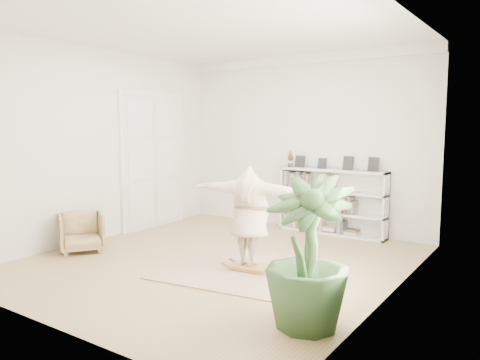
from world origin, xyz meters
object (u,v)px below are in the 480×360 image
(rocker_board, at_px, (250,267))
(person, at_px, (250,214))
(houseplant, at_px, (308,253))
(bookshelf, at_px, (332,202))
(armchair, at_px, (81,232))

(rocker_board, relative_size, person, 0.32)
(rocker_board, distance_m, person, 0.81)
(rocker_board, height_order, houseplant, houseplant)
(bookshelf, relative_size, houseplant, 1.34)
(houseplant, bearing_deg, bookshelf, 110.03)
(armchair, xyz_separation_m, houseplant, (4.60, -0.59, 0.49))
(bookshelf, relative_size, rocker_board, 3.72)
(person, distance_m, houseplant, 2.02)
(bookshelf, relative_size, person, 1.21)
(bookshelf, height_order, rocker_board, bookshelf)
(bookshelf, height_order, armchair, bookshelf)
(person, relative_size, houseplant, 1.11)
(bookshelf, height_order, person, bookshelf)
(rocker_board, bearing_deg, person, -8.06)
(bookshelf, distance_m, person, 3.00)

